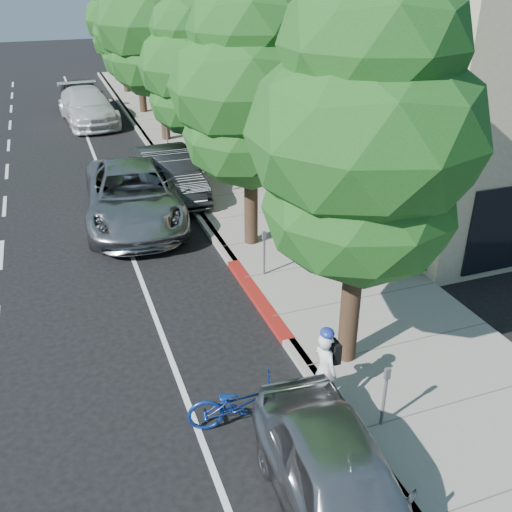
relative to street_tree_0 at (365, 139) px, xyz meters
name	(u,v)px	position (x,y,z in m)	size (l,w,h in m)	color
ground	(272,321)	(-0.90, 2.00, -4.88)	(120.00, 120.00, 0.00)	black
sidewalk	(250,193)	(1.40, 10.00, -4.81)	(4.60, 56.00, 0.15)	gray
curb	(190,201)	(-0.90, 10.00, -4.81)	(0.30, 56.00, 0.15)	#9E998E
curb_red_segment	(258,298)	(-0.90, 3.00, -4.81)	(0.32, 4.00, 0.15)	maroon
storefront_building	(317,51)	(8.70, 20.00, -1.38)	(10.00, 36.00, 7.00)	beige
street_tree_0	(365,139)	(0.00, 0.00, 0.00)	(4.31, 4.31, 7.75)	black
street_tree_1	(251,89)	(0.00, 6.00, -0.23)	(4.43, 4.43, 7.48)	black
street_tree_2	(194,68)	(0.00, 12.00, -0.58)	(4.01, 4.01, 6.89)	black
street_tree_3	(158,24)	(0.00, 18.00, 0.36)	(5.53, 5.53, 8.58)	black
street_tree_4	(137,34)	(0.00, 24.00, -0.64)	(4.70, 4.70, 7.02)	black
street_tree_5	(120,21)	(0.00, 30.00, -0.46)	(4.34, 4.34, 7.15)	black
cyclist	(325,370)	(-1.03, -1.00, -4.06)	(0.60, 0.39, 1.64)	white
bicycle	(241,403)	(-2.70, -1.00, -4.36)	(0.69, 1.98, 1.04)	navy
silver_suv	(133,195)	(-2.96, 9.16, -3.98)	(2.99, 6.49, 1.80)	#9A9A9E
dark_sedan	(168,174)	(-1.40, 11.00, -4.04)	(1.77, 5.09, 1.68)	#222527
white_pickup	(87,106)	(-3.10, 23.00, -4.00)	(2.47, 6.08, 1.76)	silver
dark_suv_far	(83,96)	(-3.10, 25.78, -4.00)	(2.07, 5.15, 1.75)	black
near_car_a	(342,489)	(-1.99, -3.50, -4.12)	(1.80, 4.48, 1.53)	#A5A5AA
pedestrian	(219,152)	(0.99, 12.50, -3.91)	(0.80, 0.62, 1.64)	black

